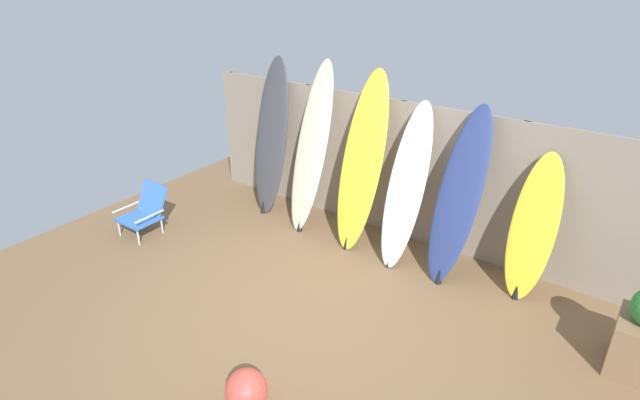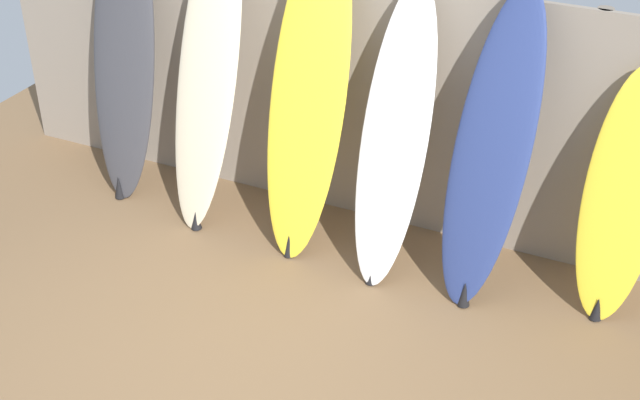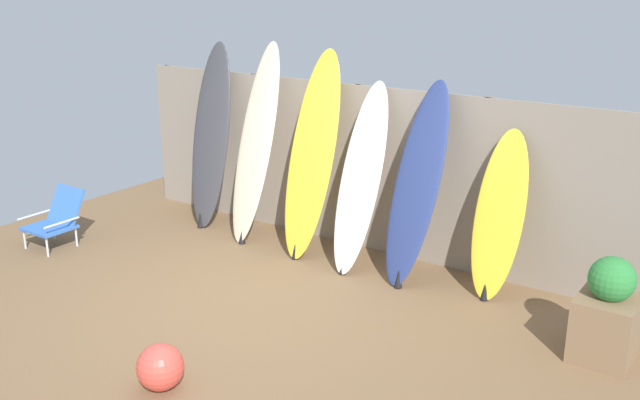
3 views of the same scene
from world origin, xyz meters
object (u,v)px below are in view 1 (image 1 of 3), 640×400
surfboard_cream_1 (311,149)px  beach_ball (246,390)px  surfboard_charcoal_0 (272,138)px  surfboard_navy_4 (459,197)px  surfboard_white_3 (406,187)px  beach_chair (145,210)px  surfboard_yellow_5 (533,229)px  surfboard_yellow_2 (362,163)px

surfboard_cream_1 → beach_ball: 3.34m
surfboard_charcoal_0 → beach_ball: size_ratio=6.19×
surfboard_navy_4 → beach_ball: bearing=-101.5°
surfboard_white_3 → beach_chair: surfboard_white_3 is taller
surfboard_cream_1 → surfboard_yellow_5: size_ratio=1.42×
surfboard_charcoal_0 → surfboard_yellow_5: size_ratio=1.39×
surfboard_charcoal_0 → surfboard_yellow_2: surfboard_yellow_2 is taller
surfboard_cream_1 → surfboard_white_3: size_ratio=1.17×
surfboard_charcoal_0 → surfboard_white_3: (2.16, -0.12, -0.14)m
surfboard_white_3 → surfboard_cream_1: bearing=178.6°
surfboard_white_3 → beach_chair: 3.45m
surfboard_navy_4 → beach_chair: size_ratio=3.11×
surfboard_cream_1 → surfboard_navy_4: (2.03, -0.02, -0.13)m
surfboard_cream_1 → beach_chair: 2.36m
surfboard_charcoal_0 → surfboard_yellow_2: size_ratio=1.00×
surfboard_navy_4 → beach_chair: bearing=-158.5°
surfboard_yellow_2 → surfboard_navy_4: size_ratio=1.11×
surfboard_yellow_2 → beach_chair: 2.95m
surfboard_charcoal_0 → surfboard_yellow_2: (1.53, -0.08, -0.00)m
surfboard_charcoal_0 → beach_chair: bearing=-120.3°
surfboard_cream_1 → surfboard_yellow_2: (0.76, 0.01, -0.02)m
surfboard_navy_4 → surfboard_yellow_5: bearing=9.3°
beach_ball → surfboard_yellow_5: bearing=65.2°
surfboard_charcoal_0 → surfboard_yellow_5: bearing=0.4°
surfboard_white_3 → beach_chair: bearing=-154.9°
surfboard_yellow_5 → beach_ball: bearing=-114.8°
surfboard_charcoal_0 → surfboard_yellow_2: 1.53m
surfboard_navy_4 → surfboard_yellow_5: surfboard_navy_4 is taller
surfboard_charcoal_0 → surfboard_cream_1: size_ratio=0.98×
surfboard_cream_1 → beach_ball: bearing=-63.2°
surfboard_navy_4 → surfboard_yellow_2: bearing=178.7°
surfboard_cream_1 → surfboard_yellow_5: (2.82, 0.11, -0.33)m
surfboard_white_3 → surfboard_yellow_5: size_ratio=1.21×
surfboard_navy_4 → beach_ball: (-0.58, -2.85, -0.79)m
surfboard_charcoal_0 → surfboard_navy_4: size_ratio=1.11×
surfboard_yellow_2 → beach_chair: bearing=-148.6°
surfboard_cream_1 → surfboard_yellow_2: bearing=0.9°
surfboard_yellow_5 → surfboard_cream_1: bearing=-177.7°
surfboard_charcoal_0 → surfboard_yellow_2: bearing=-2.9°
surfboard_navy_4 → beach_chair: 4.03m
surfboard_cream_1 → surfboard_charcoal_0: bearing=173.3°
surfboard_charcoal_0 → surfboard_yellow_5: (3.58, 0.02, -0.31)m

